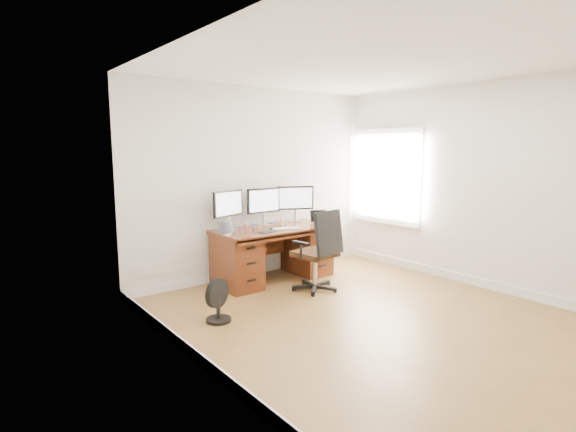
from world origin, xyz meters
TOP-DOWN VIEW (x-y plane):
  - ground at (0.00, 0.00)m, footprint 4.50×4.50m
  - back_wall at (0.00, 2.25)m, footprint 4.00×0.10m
  - right_wall at (2.00, 0.11)m, footprint 0.10×4.50m
  - desk at (0.00, 1.83)m, footprint 1.70×0.80m
  - office_chair at (0.16, 1.08)m, footprint 0.64×0.64m
  - floor_fan at (-1.38, 0.93)m, footprint 0.32×0.27m
  - monitor_left at (-0.58, 2.07)m, footprint 0.53×0.21m
  - monitor_center at (0.00, 2.07)m, footprint 0.55×0.14m
  - monitor_right at (0.58, 2.07)m, footprint 0.51×0.27m
  - tablet_left at (-0.80, 1.75)m, footprint 0.25×0.14m
  - tablet_right at (0.76, 1.75)m, footprint 0.25×0.16m
  - keyboard at (0.03, 1.66)m, footprint 0.28×0.16m
  - trackpad at (0.18, 1.60)m, footprint 0.18×0.18m
  - drawing_tablet at (-0.27, 1.60)m, footprint 0.26×0.20m
  - phone at (-0.03, 1.77)m, footprint 0.12×0.06m
  - figurine_pink at (-0.37, 1.95)m, footprint 0.04×0.04m
  - figurine_blue at (-0.26, 1.95)m, footprint 0.04×0.04m
  - figurine_yellow at (-0.14, 1.95)m, footprint 0.04×0.04m
  - figurine_purple at (0.15, 1.95)m, footprint 0.04×0.04m
  - figurine_orange at (0.22, 1.95)m, footprint 0.04×0.04m

SIDE VIEW (x-z plane):
  - ground at x=0.00m, z-range 0.00..0.00m
  - floor_fan at x=-1.38m, z-range -0.01..0.46m
  - office_chair at x=0.16m, z-range -0.18..0.88m
  - desk at x=0.00m, z-range 0.03..0.78m
  - trackpad at x=0.18m, z-range 0.75..0.76m
  - drawing_tablet at x=-0.27m, z-range 0.75..0.76m
  - phone at x=-0.03m, z-range 0.75..0.76m
  - keyboard at x=0.03m, z-range 0.75..0.76m
  - figurine_pink at x=-0.37m, z-range 0.75..0.84m
  - figurine_blue at x=-0.26m, z-range 0.75..0.84m
  - figurine_yellow at x=-0.14m, z-range 0.75..0.84m
  - figurine_purple at x=0.15m, z-range 0.75..0.84m
  - figurine_orange at x=0.22m, z-range 0.75..0.84m
  - tablet_left at x=-0.80m, z-range 0.74..0.93m
  - tablet_right at x=0.76m, z-range 0.74..0.93m
  - monitor_left at x=-0.58m, z-range 0.82..1.35m
  - monitor_center at x=0.00m, z-range 0.82..1.35m
  - monitor_right at x=0.58m, z-range 0.82..1.35m
  - back_wall at x=0.00m, z-range 0.00..2.70m
  - right_wall at x=2.00m, z-range 0.00..2.70m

